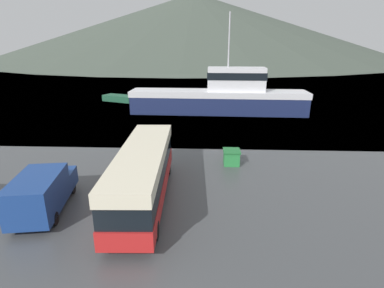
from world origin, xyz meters
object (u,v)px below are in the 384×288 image
(tour_bus, at_px, (143,172))
(storage_bin, at_px, (231,157))
(delivery_van, at_px, (42,191))
(small_boat, at_px, (120,98))
(fishing_boat, at_px, (221,96))

(tour_bus, bearing_deg, storage_bin, 44.04)
(tour_bus, distance_m, storage_bin, 8.16)
(delivery_van, bearing_deg, small_boat, 89.83)
(storage_bin, distance_m, small_boat, 30.78)
(fishing_boat, bearing_deg, tour_bus, 168.82)
(storage_bin, bearing_deg, tour_bus, -133.78)
(storage_bin, bearing_deg, small_boat, 121.26)
(delivery_van, relative_size, storage_bin, 4.27)
(tour_bus, relative_size, storage_bin, 7.94)
(delivery_van, height_order, small_boat, delivery_van)
(small_boat, bearing_deg, fishing_boat, 85.83)
(fishing_boat, relative_size, small_boat, 4.03)
(tour_bus, xyz_separation_m, delivery_van, (-5.26, -1.52, -0.58))
(tour_bus, distance_m, fishing_boat, 24.71)
(storage_bin, bearing_deg, fishing_boat, 89.78)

